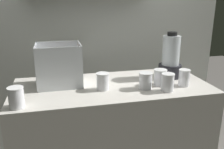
{
  "coord_description": "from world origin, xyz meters",
  "views": [
    {
      "loc": [
        -0.38,
        -1.63,
        1.5
      ],
      "look_at": [
        0.0,
        0.0,
        0.98
      ],
      "focal_mm": 39.59,
      "sensor_mm": 36.0,
      "label": 1
    }
  ],
  "objects_px": {
    "juice_cup_mango_far_left": "(16,99)",
    "juice_cup_carrot_far_right": "(160,78)",
    "carrot_display_bin": "(60,73)",
    "juice_cup_beet_right": "(168,83)",
    "juice_cup_orange_left": "(103,82)",
    "blender_pitcher": "(170,59)",
    "juice_cup_beet_rightmost": "(184,79)",
    "juice_cup_orange_middle": "(145,81)"
  },
  "relations": [
    {
      "from": "juice_cup_orange_middle",
      "to": "juice_cup_beet_right",
      "type": "distance_m",
      "value": 0.15
    },
    {
      "from": "juice_cup_beet_right",
      "to": "juice_cup_carrot_far_right",
      "type": "bearing_deg",
      "value": 89.95
    },
    {
      "from": "carrot_display_bin",
      "to": "juice_cup_beet_right",
      "type": "distance_m",
      "value": 0.76
    },
    {
      "from": "carrot_display_bin",
      "to": "juice_cup_orange_middle",
      "type": "height_order",
      "value": "carrot_display_bin"
    },
    {
      "from": "juice_cup_orange_middle",
      "to": "juice_cup_carrot_far_right",
      "type": "xyz_separation_m",
      "value": [
        0.13,
        0.04,
        -0.0
      ]
    },
    {
      "from": "carrot_display_bin",
      "to": "juice_cup_beet_right",
      "type": "xyz_separation_m",
      "value": [
        0.7,
        -0.29,
        -0.04
      ]
    },
    {
      "from": "juice_cup_mango_far_left",
      "to": "juice_cup_orange_left",
      "type": "relative_size",
      "value": 1.05
    },
    {
      "from": "juice_cup_carrot_far_right",
      "to": "juice_cup_beet_right",
      "type": "bearing_deg",
      "value": -90.05
    },
    {
      "from": "juice_cup_mango_far_left",
      "to": "juice_cup_orange_left",
      "type": "distance_m",
      "value": 0.56
    },
    {
      "from": "carrot_display_bin",
      "to": "juice_cup_mango_far_left",
      "type": "xyz_separation_m",
      "value": [
        -0.26,
        -0.33,
        -0.04
      ]
    },
    {
      "from": "blender_pitcher",
      "to": "juice_cup_beet_rightmost",
      "type": "bearing_deg",
      "value": -88.22
    },
    {
      "from": "juice_cup_orange_left",
      "to": "juice_cup_beet_right",
      "type": "distance_m",
      "value": 0.44
    },
    {
      "from": "juice_cup_orange_middle",
      "to": "juice_cup_beet_rightmost",
      "type": "distance_m",
      "value": 0.29
    },
    {
      "from": "juice_cup_mango_far_left",
      "to": "juice_cup_orange_left",
      "type": "height_order",
      "value": "juice_cup_mango_far_left"
    },
    {
      "from": "juice_cup_beet_right",
      "to": "juice_cup_carrot_far_right",
      "type": "distance_m",
      "value": 0.12
    },
    {
      "from": "blender_pitcher",
      "to": "juice_cup_orange_middle",
      "type": "bearing_deg",
      "value": -143.81
    },
    {
      "from": "carrot_display_bin",
      "to": "juice_cup_mango_far_left",
      "type": "distance_m",
      "value": 0.42
    },
    {
      "from": "carrot_display_bin",
      "to": "blender_pitcher",
      "type": "height_order",
      "value": "blender_pitcher"
    },
    {
      "from": "juice_cup_orange_middle",
      "to": "juice_cup_beet_rightmost",
      "type": "xyz_separation_m",
      "value": [
        0.29,
        -0.01,
        0.0
      ]
    },
    {
      "from": "juice_cup_orange_left",
      "to": "juice_cup_orange_middle",
      "type": "bearing_deg",
      "value": -9.56
    },
    {
      "from": "juice_cup_mango_far_left",
      "to": "juice_cup_carrot_far_right",
      "type": "height_order",
      "value": "juice_cup_mango_far_left"
    },
    {
      "from": "juice_cup_mango_far_left",
      "to": "juice_cup_orange_left",
      "type": "bearing_deg",
      "value": 17.76
    },
    {
      "from": "juice_cup_orange_middle",
      "to": "juice_cup_beet_rightmost",
      "type": "height_order",
      "value": "juice_cup_beet_rightmost"
    },
    {
      "from": "juice_cup_carrot_far_right",
      "to": "juice_cup_beet_rightmost",
      "type": "relative_size",
      "value": 0.97
    },
    {
      "from": "juice_cup_orange_left",
      "to": "juice_cup_orange_middle",
      "type": "xyz_separation_m",
      "value": [
        0.29,
        -0.05,
        -0.0
      ]
    },
    {
      "from": "blender_pitcher",
      "to": "juice_cup_orange_middle",
      "type": "xyz_separation_m",
      "value": [
        -0.28,
        -0.21,
        -0.09
      ]
    },
    {
      "from": "juice_cup_mango_far_left",
      "to": "juice_cup_carrot_far_right",
      "type": "xyz_separation_m",
      "value": [
        0.95,
        0.17,
        -0.0
      ]
    },
    {
      "from": "juice_cup_orange_left",
      "to": "juice_cup_carrot_far_right",
      "type": "relative_size",
      "value": 1.01
    },
    {
      "from": "juice_cup_orange_middle",
      "to": "juice_cup_carrot_far_right",
      "type": "height_order",
      "value": "same"
    },
    {
      "from": "juice_cup_orange_left",
      "to": "juice_cup_orange_middle",
      "type": "distance_m",
      "value": 0.29
    },
    {
      "from": "carrot_display_bin",
      "to": "juice_cup_carrot_far_right",
      "type": "height_order",
      "value": "carrot_display_bin"
    },
    {
      "from": "blender_pitcher",
      "to": "juice_cup_orange_left",
      "type": "xyz_separation_m",
      "value": [
        -0.57,
        -0.16,
        -0.09
      ]
    },
    {
      "from": "juice_cup_carrot_far_right",
      "to": "juice_cup_mango_far_left",
      "type": "bearing_deg",
      "value": -170.1
    },
    {
      "from": "juice_cup_orange_middle",
      "to": "juice_cup_carrot_far_right",
      "type": "relative_size",
      "value": 0.99
    },
    {
      "from": "carrot_display_bin",
      "to": "juice_cup_carrot_far_right",
      "type": "xyz_separation_m",
      "value": [
        0.7,
        -0.17,
        -0.04
      ]
    },
    {
      "from": "juice_cup_orange_left",
      "to": "juice_cup_beet_rightmost",
      "type": "xyz_separation_m",
      "value": [
        0.58,
        -0.06,
        -0.0
      ]
    },
    {
      "from": "blender_pitcher",
      "to": "juice_cup_beet_right",
      "type": "relative_size",
      "value": 2.92
    },
    {
      "from": "blender_pitcher",
      "to": "juice_cup_carrot_far_right",
      "type": "relative_size",
      "value": 3.09
    },
    {
      "from": "juice_cup_beet_rightmost",
      "to": "juice_cup_mango_far_left",
      "type": "bearing_deg",
      "value": -174.17
    },
    {
      "from": "juice_cup_orange_left",
      "to": "juice_cup_beet_rightmost",
      "type": "relative_size",
      "value": 0.98
    },
    {
      "from": "juice_cup_orange_middle",
      "to": "carrot_display_bin",
      "type": "bearing_deg",
      "value": 159.52
    },
    {
      "from": "juice_cup_mango_far_left",
      "to": "juice_cup_beet_rightmost",
      "type": "bearing_deg",
      "value": 5.83
    }
  ]
}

